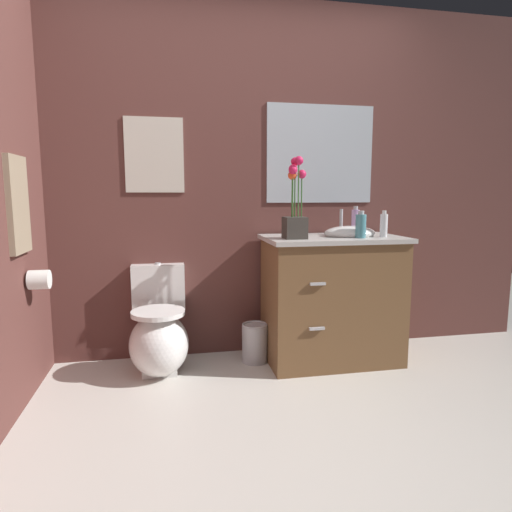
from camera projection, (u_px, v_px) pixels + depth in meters
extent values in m
plane|color=beige|center=(299.00, 461.00, 1.93)|extent=(8.88, 8.88, 0.00)
cube|color=brown|center=(270.00, 182.00, 3.18)|extent=(4.14, 0.05, 2.50)
ellipsoid|color=white|center=(159.00, 344.00, 2.84)|extent=(0.38, 0.48, 0.40)
cube|color=white|center=(160.00, 358.00, 2.90)|extent=(0.22, 0.26, 0.18)
cube|color=white|center=(158.00, 287.00, 3.07)|extent=(0.36, 0.13, 0.32)
cylinder|color=white|center=(158.00, 313.00, 2.79)|extent=(0.34, 0.34, 0.03)
cylinder|color=#B7B7BC|center=(158.00, 264.00, 3.05)|extent=(0.04, 0.04, 0.02)
cube|color=brown|center=(332.00, 301.00, 3.05)|extent=(0.90, 0.52, 0.85)
cube|color=#BCB7B2|center=(333.00, 239.00, 2.99)|extent=(0.94, 0.56, 0.03)
ellipsoid|color=white|center=(350.00, 233.00, 3.01)|extent=(0.36, 0.26, 0.10)
cylinder|color=#B7B7BC|center=(341.00, 222.00, 3.16)|extent=(0.02, 0.02, 0.18)
cube|color=#B7B7BC|center=(318.00, 284.00, 2.72)|extent=(0.10, 0.02, 0.02)
cube|color=#B7B7BC|center=(317.00, 329.00, 2.77)|extent=(0.10, 0.02, 0.02)
cube|color=#38332D|center=(295.00, 228.00, 2.84)|extent=(0.14, 0.14, 0.14)
cylinder|color=#386B2D|center=(302.00, 196.00, 2.81)|extent=(0.01, 0.01, 0.27)
sphere|color=#E01E51|center=(302.00, 174.00, 2.79)|extent=(0.06, 0.06, 0.06)
cylinder|color=#386B2D|center=(295.00, 189.00, 2.84)|extent=(0.01, 0.01, 0.35)
sphere|color=#E01E51|center=(295.00, 162.00, 2.81)|extent=(0.06, 0.06, 0.06)
cylinder|color=#386B2D|center=(293.00, 193.00, 2.83)|extent=(0.01, 0.01, 0.31)
sphere|color=#E01E51|center=(293.00, 169.00, 2.80)|extent=(0.06, 0.06, 0.06)
cylinder|color=#386B2D|center=(292.00, 196.00, 2.80)|extent=(0.01, 0.01, 0.26)
sphere|color=#EA4C23|center=(292.00, 175.00, 2.78)|extent=(0.06, 0.06, 0.06)
cylinder|color=#386B2D|center=(293.00, 194.00, 2.78)|extent=(0.01, 0.01, 0.30)
sphere|color=#E01E51|center=(293.00, 170.00, 2.76)|extent=(0.06, 0.06, 0.06)
cylinder|color=#386B2D|center=(298.00, 189.00, 2.78)|extent=(0.01, 0.01, 0.35)
sphere|color=#E01E51|center=(299.00, 161.00, 2.75)|extent=(0.06, 0.06, 0.06)
cylinder|color=white|center=(384.00, 226.00, 2.94)|extent=(0.05, 0.05, 0.15)
cylinder|color=silver|center=(384.00, 212.00, 2.93)|extent=(0.03, 0.03, 0.02)
cylinder|color=teal|center=(361.00, 226.00, 2.88)|extent=(0.07, 0.07, 0.15)
cylinder|color=#B7B7BC|center=(361.00, 213.00, 2.86)|extent=(0.04, 0.04, 0.02)
cylinder|color=#B28CBF|center=(355.00, 222.00, 3.10)|extent=(0.05, 0.05, 0.18)
cylinder|color=#B7B7BC|center=(356.00, 208.00, 3.08)|extent=(0.03, 0.03, 0.02)
cylinder|color=#B7B7BC|center=(255.00, 343.00, 3.06)|extent=(0.18, 0.18, 0.26)
torus|color=#B7B7BC|center=(255.00, 325.00, 3.04)|extent=(0.18, 0.18, 0.01)
cube|color=beige|center=(154.00, 155.00, 2.97)|extent=(0.39, 0.01, 0.50)
cube|color=#B2BCC6|center=(320.00, 154.00, 3.19)|extent=(0.80, 0.01, 0.70)
cube|color=gray|center=(18.00, 205.00, 2.34)|extent=(0.03, 0.28, 0.52)
cylinder|color=white|center=(39.00, 280.00, 2.50)|extent=(0.11, 0.11, 0.11)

